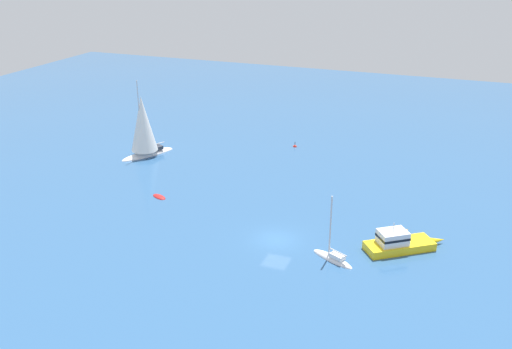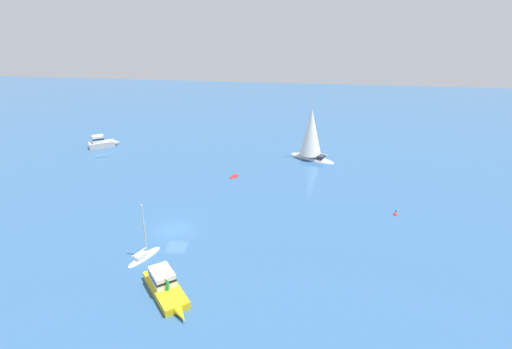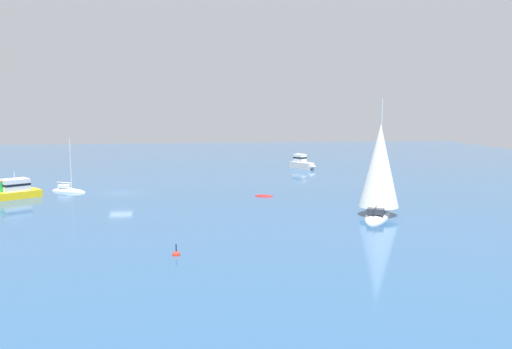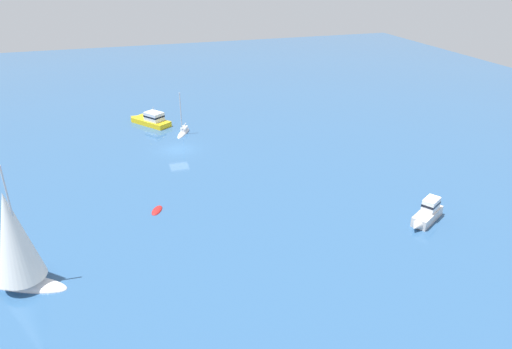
{
  "view_description": "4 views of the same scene",
  "coord_description": "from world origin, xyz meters",
  "px_view_note": "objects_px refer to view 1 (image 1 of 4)",
  "views": [
    {
      "loc": [
        -15.56,
        46.05,
        26.73
      ],
      "look_at": [
        5.31,
        -8.19,
        2.99
      ],
      "focal_mm": 39.5,
      "sensor_mm": 36.0,
      "label": 1
    },
    {
      "loc": [
        -44.22,
        -14.57,
        27.64
      ],
      "look_at": [
        13.74,
        -8.22,
        1.47
      ],
      "focal_mm": 31.04,
      "sensor_mm": 36.0,
      "label": 2
    },
    {
      "loc": [
        6.97,
        -62.04,
        9.93
      ],
      "look_at": [
        15.88,
        1.91,
        1.59
      ],
      "focal_mm": 37.77,
      "sensor_mm": 36.0,
      "label": 3
    },
    {
      "loc": [
        58.67,
        -7.51,
        23.95
      ],
      "look_at": [
        11.9,
        7.27,
        0.62
      ],
      "focal_mm": 32.77,
      "sensor_mm": 36.0,
      "label": 4
    }
  ],
  "objects_px": {
    "sloop": "(144,128)",
    "launch": "(399,242)",
    "channel_buoy": "(295,147)",
    "rib": "(159,197)",
    "sloop_1": "(333,258)"
  },
  "relations": [
    {
      "from": "launch",
      "to": "channel_buoy",
      "type": "bearing_deg",
      "value": 89.77
    },
    {
      "from": "sloop",
      "to": "launch",
      "type": "distance_m",
      "value": 38.66
    },
    {
      "from": "channel_buoy",
      "to": "sloop",
      "type": "bearing_deg",
      "value": 30.64
    },
    {
      "from": "rib",
      "to": "channel_buoy",
      "type": "bearing_deg",
      "value": -87.99
    },
    {
      "from": "rib",
      "to": "channel_buoy",
      "type": "distance_m",
      "value": 24.04
    },
    {
      "from": "launch",
      "to": "channel_buoy",
      "type": "relative_size",
      "value": 7.27
    },
    {
      "from": "launch",
      "to": "sloop",
      "type": "bearing_deg",
      "value": 122.62
    },
    {
      "from": "rib",
      "to": "channel_buoy",
      "type": "relative_size",
      "value": 2.2
    },
    {
      "from": "launch",
      "to": "rib",
      "type": "xyz_separation_m",
      "value": [
        27.22,
        -2.39,
        -0.78
      ]
    },
    {
      "from": "launch",
      "to": "channel_buoy",
      "type": "xyz_separation_m",
      "value": [
        17.89,
        -24.54,
        -0.78
      ]
    },
    {
      "from": "sloop",
      "to": "channel_buoy",
      "type": "distance_m",
      "value": 21.34
    },
    {
      "from": "sloop",
      "to": "rib",
      "type": "bearing_deg",
      "value": 65.23
    },
    {
      "from": "launch",
      "to": "rib",
      "type": "distance_m",
      "value": 27.33
    },
    {
      "from": "sloop_1",
      "to": "channel_buoy",
      "type": "height_order",
      "value": "sloop_1"
    },
    {
      "from": "sloop_1",
      "to": "rib",
      "type": "height_order",
      "value": "sloop_1"
    }
  ]
}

